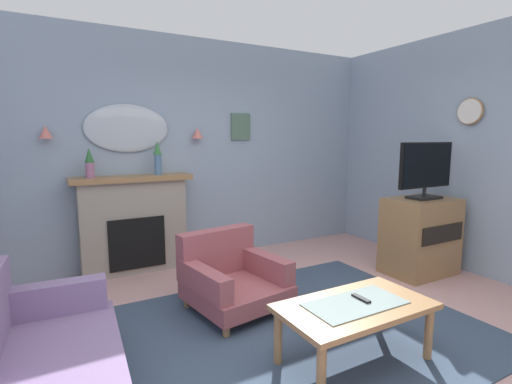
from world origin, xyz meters
name	(u,v)px	position (x,y,z in m)	size (l,w,h in m)	color
floor	(301,351)	(0.00, 0.00, -0.05)	(6.42, 5.96, 0.10)	#C6938E
wall_back	(189,151)	(0.00, 2.53, 1.43)	(6.42, 0.10, 2.86)	#8C9EB2
wall_right	(512,154)	(2.76, 0.00, 1.43)	(0.10, 5.96, 2.86)	#8C9EB2
patterned_rug	(286,333)	(0.00, 0.20, 0.01)	(3.20, 2.40, 0.01)	#38475B
fireplace	(134,225)	(-0.77, 2.31, 0.57)	(1.36, 0.36, 1.16)	gray
mantel_vase_right	(90,163)	(-1.22, 2.28, 1.33)	(0.10, 0.10, 0.33)	#9E6084
mantel_vase_centre	(158,157)	(-0.47, 2.28, 1.38)	(0.10, 0.10, 0.40)	#4C7093
wall_mirror	(127,128)	(-0.77, 2.45, 1.71)	(0.96, 0.06, 0.56)	#B2BCC6
wall_sconce_left	(45,132)	(-1.62, 2.40, 1.66)	(0.14, 0.14, 0.14)	#D17066
wall_sconce_right	(197,133)	(0.08, 2.40, 1.66)	(0.14, 0.14, 0.14)	#D17066
wall_clock	(470,111)	(2.67, 0.45, 1.90)	(0.04, 0.31, 0.31)	silver
framed_picture	(241,127)	(0.73, 2.46, 1.75)	(0.28, 0.03, 0.36)	#4C6B56
coffee_table	(355,311)	(0.20, -0.37, 0.38)	(1.10, 0.60, 0.45)	olive
tv_remote	(361,299)	(0.28, -0.34, 0.45)	(0.04, 0.16, 0.02)	black
floral_couch	(24,369)	(-1.82, 0.10, 0.32)	(0.96, 1.76, 0.76)	gray
armchair_by_coffee_table	(231,276)	(-0.19, 0.87, 0.31)	(0.92, 0.93, 0.71)	#934C51
tv_cabinet	(420,236)	(2.16, 0.62, 0.45)	(0.80, 0.57, 0.90)	olive
tv_flatscreen	(426,169)	(2.16, 0.60, 1.25)	(0.84, 0.24, 0.65)	black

